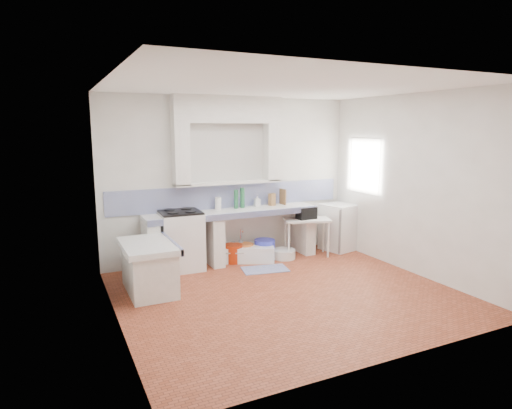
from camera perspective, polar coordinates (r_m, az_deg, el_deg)
name	(u,v)px	position (r m, az deg, el deg)	size (l,w,h in m)	color
floor	(287,293)	(6.22, 4.05, -11.48)	(4.50, 4.50, 0.00)	#9E472D
ceiling	(290,86)	(5.82, 4.39, 15.16)	(4.50, 4.50, 0.00)	white
wall_back	(231,179)	(7.64, -3.23, 3.37)	(4.50, 4.50, 0.00)	white
wall_front	(395,222)	(4.26, 17.62, -2.21)	(4.50, 4.50, 0.00)	white
wall_left	(113,206)	(5.14, -18.15, -0.24)	(4.50, 4.50, 0.00)	white
wall_right	(414,185)	(7.23, 19.92, 2.43)	(4.50, 4.50, 0.00)	white
alcove_mass	(228,110)	(7.45, -3.67, 12.25)	(1.90, 0.25, 0.45)	white
window_frame	(372,166)	(8.21, 14.91, 4.90)	(0.35, 0.86, 1.06)	#381E11
lace_valance	(367,145)	(8.09, 14.24, 7.56)	(0.01, 0.84, 0.24)	white
counter_slab	(233,213)	(7.41, -3.03, -1.06)	(3.00, 0.60, 0.08)	white
counter_lip	(239,215)	(7.16, -2.17, -1.44)	(3.00, 0.04, 0.10)	navy
counter_pier_left	(151,248)	(7.11, -13.52, -5.50)	(0.20, 0.55, 0.82)	white
counter_pier_mid	(214,241)	(7.39, -5.51, -4.70)	(0.20, 0.55, 0.82)	white
counter_pier_right	(303,230)	(8.13, 6.17, -3.37)	(0.20, 0.55, 0.82)	white
peninsula_top	(148,246)	(6.25, -13.86, -5.26)	(0.70, 1.10, 0.08)	white
peninsula_base	(149,270)	(6.35, -13.73, -8.31)	(0.60, 1.00, 0.62)	white
peninsula_lip	(172,243)	(6.32, -10.93, -4.98)	(0.04, 1.10, 0.10)	navy
backsplash	(232,196)	(7.67, -3.16, 1.13)	(4.27, 0.03, 0.40)	navy
stove	(181,241)	(7.21, -9.76, -4.72)	(0.66, 0.63, 0.93)	white
sink	(245,253)	(7.67, -1.44, -6.36)	(0.99, 0.53, 0.24)	white
side_table	(307,237)	(7.95, 6.61, -4.23)	(0.81, 0.45, 0.04)	white
fridge	(339,227)	(8.41, 10.77, -2.88)	(0.56, 0.56, 0.87)	white
bucket_red	(233,253)	(7.55, -3.01, -6.38)	(0.33, 0.33, 0.31)	#B02909
bucket_orange	(245,252)	(7.65, -1.50, -6.20)	(0.31, 0.31, 0.29)	orange
bucket_blue	(265,249)	(7.74, 1.13, -5.83)	(0.36, 0.36, 0.34)	#343DD1
basin_white	(284,254)	(7.79, 3.66, -6.44)	(0.41, 0.41, 0.16)	white
water_bottle_a	(233,250)	(7.73, -3.01, -5.97)	(0.08, 0.08, 0.31)	silver
water_bottle_b	(241,249)	(7.76, -1.99, -5.86)	(0.09, 0.09, 0.32)	silver
black_bag	(306,213)	(7.84, 6.59, -1.11)	(0.34, 0.19, 0.21)	black
green_bottle_a	(236,199)	(7.54, -2.62, 0.70)	(0.07, 0.07, 0.33)	#23653B
green_bottle_b	(242,198)	(7.61, -1.79, 0.88)	(0.08, 0.08, 0.35)	#23653B
knife_block	(272,200)	(7.84, 2.10, 0.66)	(0.11, 0.09, 0.22)	olive
cutting_board	(283,197)	(7.96, 3.51, 1.02)	(0.02, 0.21, 0.28)	olive
paper_towel	(218,204)	(7.45, -4.96, 0.12)	(0.11, 0.11, 0.21)	white
soap_bottle	(257,201)	(7.73, 0.15, 0.50)	(0.09, 0.10, 0.21)	white
rug	(265,269)	(7.19, 1.18, -8.43)	(0.73, 0.42, 0.01)	#383F94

